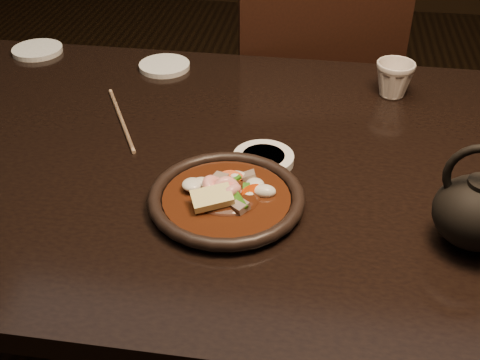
# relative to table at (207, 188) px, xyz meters

# --- Properties ---
(table) EXTENTS (1.60, 0.90, 0.75)m
(table) POSITION_rel_table_xyz_m (0.00, 0.00, 0.00)
(table) COLOR black
(table) RESTS_ON floor
(chair) EXTENTS (0.55, 0.55, 0.95)m
(chair) POSITION_rel_table_xyz_m (0.16, 0.65, -0.16)
(chair) COLOR black
(chair) RESTS_ON floor
(plate) EXTENTS (0.25, 0.25, 0.03)m
(plate) POSITION_rel_table_xyz_m (0.07, -0.14, 0.09)
(plate) COLOR black
(plate) RESTS_ON table
(stirfry) EXTENTS (0.15, 0.13, 0.05)m
(stirfry) POSITION_rel_table_xyz_m (0.06, -0.14, 0.09)
(stirfry) COLOR #351609
(stirfry) RESTS_ON plate
(soy_dish) EXTENTS (0.11, 0.11, 0.02)m
(soy_dish) POSITION_rel_table_xyz_m (0.11, -0.01, 0.08)
(soy_dish) COLOR white
(soy_dish) RESTS_ON table
(saucer_left) EXTENTS (0.12, 0.12, 0.01)m
(saucer_left) POSITION_rel_table_xyz_m (-0.50, 0.39, 0.08)
(saucer_left) COLOR white
(saucer_left) RESTS_ON table
(saucer_right) EXTENTS (0.12, 0.12, 0.01)m
(saucer_right) POSITION_rel_table_xyz_m (-0.17, 0.35, 0.08)
(saucer_right) COLOR white
(saucer_right) RESTS_ON table
(tea_cup) EXTENTS (0.10, 0.09, 0.08)m
(tea_cup) POSITION_rel_table_xyz_m (0.35, 0.29, 0.12)
(tea_cup) COLOR beige
(tea_cup) RESTS_ON table
(chopsticks) EXTENTS (0.13, 0.24, 0.01)m
(chopsticks) POSITION_rel_table_xyz_m (-0.19, 0.10, 0.08)
(chopsticks) COLOR tan
(chopsticks) RESTS_ON table
(teapot) EXTENTS (0.15, 0.12, 0.17)m
(teapot) POSITION_rel_table_xyz_m (0.44, -0.18, 0.14)
(teapot) COLOR black
(teapot) RESTS_ON table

